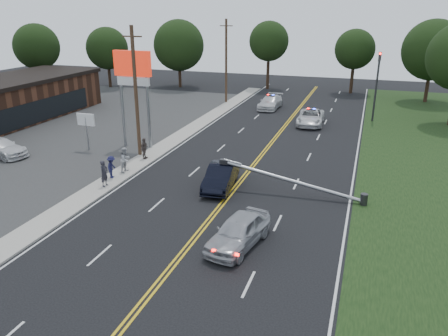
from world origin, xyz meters
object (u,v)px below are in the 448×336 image
(crashed_sedan, at_px, (221,177))
(waiting_sedan, at_px, (239,231))
(pylon_sign, at_px, (133,76))
(bystander_a, at_px, (104,173))
(parked_car, at_px, (0,148))
(emergency_b, at_px, (270,102))
(utility_pole_mid, at_px, (136,93))
(bystander_b, at_px, (125,159))
(bystander_c, at_px, (112,167))
(utility_pole_far, at_px, (226,61))
(emergency_a, at_px, (311,117))
(fallen_streetlight, at_px, (299,183))
(small_sign, at_px, (86,123))
(traffic_signal, at_px, (377,81))
(bystander_d, at_px, (144,148))

(crashed_sedan, xyz_separation_m, waiting_sedan, (3.27, -6.81, 0.01))
(pylon_sign, distance_m, bystander_a, 10.24)
(parked_car, bearing_deg, emergency_b, -26.13)
(utility_pole_mid, xyz_separation_m, bystander_b, (0.96, -3.77, -4.07))
(utility_pole_mid, height_order, bystander_c, utility_pole_mid)
(utility_pole_far, bearing_deg, bystander_b, -87.87)
(crashed_sedan, distance_m, emergency_a, 18.92)
(fallen_streetlight, distance_m, bystander_b, 12.43)
(utility_pole_mid, bearing_deg, crashed_sedan, -26.80)
(small_sign, height_order, bystander_a, small_sign)
(utility_pole_mid, relative_size, bystander_a, 5.70)
(crashed_sedan, bearing_deg, emergency_b, 89.13)
(crashed_sedan, distance_m, emergency_b, 24.83)
(utility_pole_mid, bearing_deg, parked_car, -161.10)
(crashed_sedan, relative_size, bystander_c, 3.01)
(pylon_sign, distance_m, traffic_signal, 24.75)
(parked_car, distance_m, bystander_a, 11.96)
(small_sign, distance_m, crashed_sedan, 13.81)
(utility_pole_mid, height_order, bystander_d, utility_pole_mid)
(pylon_sign, relative_size, small_sign, 2.58)
(emergency_a, height_order, emergency_b, emergency_b)
(emergency_b, bearing_deg, bystander_b, -99.68)
(bystander_b, bearing_deg, small_sign, 63.70)
(utility_pole_mid, height_order, bystander_a, utility_pole_mid)
(utility_pole_far, relative_size, bystander_a, 5.70)
(parked_car, distance_m, bystander_c, 11.31)
(parked_car, bearing_deg, waiting_sedan, -100.36)
(utility_pole_mid, xyz_separation_m, parked_car, (-10.50, -3.60, -4.37))
(small_sign, relative_size, utility_pole_mid, 0.31)
(waiting_sedan, height_order, emergency_a, waiting_sedan)
(utility_pole_far, relative_size, emergency_b, 1.92)
(crashed_sedan, xyz_separation_m, emergency_b, (-2.30, 24.72, -0.01))
(emergency_a, bearing_deg, bystander_a, -119.05)
(emergency_b, bearing_deg, bystander_c, -99.63)
(bystander_c, height_order, bystander_d, bystander_d)
(small_sign, xyz_separation_m, bystander_d, (5.65, -0.81, -1.39))
(waiting_sedan, bearing_deg, parked_car, 172.53)
(traffic_signal, height_order, bystander_c, traffic_signal)
(pylon_sign, distance_m, bystander_b, 7.95)
(utility_pole_mid, bearing_deg, bystander_c, -82.38)
(utility_pole_far, bearing_deg, utility_pole_mid, -90.00)
(crashed_sedan, bearing_deg, waiting_sedan, -70.54)
(crashed_sedan, xyz_separation_m, bystander_b, (-7.31, 0.41, 0.25))
(utility_pole_mid, height_order, emergency_b, utility_pole_mid)
(bystander_a, bearing_deg, emergency_a, -23.43)
(parked_car, distance_m, bystander_b, 11.47)
(bystander_a, bearing_deg, bystander_b, 5.03)
(parked_car, relative_size, bystander_a, 2.79)
(emergency_a, bearing_deg, utility_pole_far, 144.12)
(fallen_streetlight, relative_size, waiting_sedan, 2.05)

